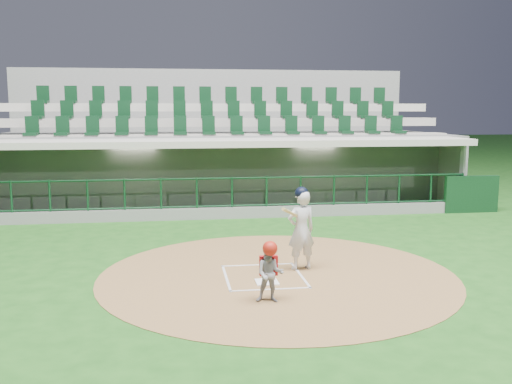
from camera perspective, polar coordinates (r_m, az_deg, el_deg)
The scene contains 8 objects.
ground at distance 11.81m, azimuth 0.54°, elevation -8.09°, with size 120.00×120.00×0.00m, color #184915.
dirt_circle at distance 11.67m, azimuth 2.17°, elevation -8.27°, with size 7.20×7.20×0.01m, color brown.
home_plate at distance 11.14m, azimuth 1.10°, elevation -8.98°, with size 0.43×0.43×0.02m, color white.
batter_box_chalk at distance 11.52m, azimuth 0.77°, elevation -8.42°, with size 1.55×1.80×0.01m.
dugout_structure at distance 19.26m, azimuth -2.80°, elevation 1.19°, with size 16.40×3.70×3.00m.
seating_deck at distance 22.26m, azimuth -3.71°, elevation 3.34°, with size 17.00×6.72×5.15m.
batter at distance 11.85m, azimuth 4.53°, elevation -3.63°, with size 0.88×0.91×1.74m.
catcher at distance 9.93m, azimuth 1.40°, elevation -7.94°, with size 0.55×0.47×1.08m.
Camera 1 is at (-1.72, -11.20, 3.32)m, focal length 40.00 mm.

